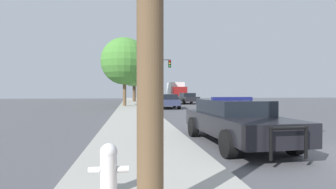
{
  "coord_description": "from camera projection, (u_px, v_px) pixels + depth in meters",
  "views": [
    {
      "loc": [
        -5.43,
        -5.31,
        1.62
      ],
      "look_at": [
        -1.66,
        21.06,
        1.29
      ],
      "focal_mm": 28.0,
      "sensor_mm": 36.0,
      "label": 1
    }
  ],
  "objects": [
    {
      "name": "traffic_cone",
      "position": [
        145.0,
        188.0,
        3.37
      ],
      "size": [
        0.36,
        0.36,
        0.49
      ],
      "color": "orange",
      "rests_on": "sidewalk_left"
    },
    {
      "name": "traffic_light",
      "position": [
        152.0,
        72.0,
        30.01
      ],
      "size": [
        3.71,
        0.35,
        5.29
      ],
      "color": "#424247",
      "rests_on": "sidewalk_left"
    },
    {
      "name": "car_background_oncoming",
      "position": [
        188.0,
        98.0,
        33.97
      ],
      "size": [
        2.26,
        4.62,
        1.4
      ],
      "rotation": [
        0.0,
        0.0,
        3.21
      ],
      "color": "black",
      "rests_on": "ground_plane"
    },
    {
      "name": "tree_sidewalk_mid",
      "position": [
        124.0,
        61.0,
        26.85
      ],
      "size": [
        4.83,
        4.83,
        7.0
      ],
      "color": "brown",
      "rests_on": "sidewalk_left"
    },
    {
      "name": "box_truck",
      "position": [
        176.0,
        91.0,
        44.48
      ],
      "size": [
        2.57,
        7.21,
        3.12
      ],
      "rotation": [
        0.0,
        0.0,
        3.13
      ],
      "color": "maroon",
      "rests_on": "ground_plane"
    },
    {
      "name": "fire_hydrant",
      "position": [
        109.0,
        167.0,
        3.83
      ],
      "size": [
        0.58,
        0.26,
        0.73
      ],
      "color": "white",
      "rests_on": "sidewalk_left"
    },
    {
      "name": "sidewalk_left",
      "position": [
        147.0,
        168.0,
        5.32
      ],
      "size": [
        3.0,
        110.0,
        0.13
      ],
      "color": "#A3A099",
      "rests_on": "ground_plane"
    },
    {
      "name": "police_car",
      "position": [
        234.0,
        120.0,
        8.08
      ],
      "size": [
        2.17,
        5.14,
        1.44
      ],
      "rotation": [
        0.0,
        0.0,
        3.18
      ],
      "color": "black",
      "rests_on": "ground_plane"
    },
    {
      "name": "car_background_midblock",
      "position": [
        167.0,
        101.0,
        24.76
      ],
      "size": [
        2.08,
        4.44,
        1.35
      ],
      "rotation": [
        0.0,
        0.0,
        -0.02
      ],
      "color": "#333856",
      "rests_on": "ground_plane"
    },
    {
      "name": "tree_sidewalk_far",
      "position": [
        134.0,
        65.0,
        38.2
      ],
      "size": [
        6.33,
        6.33,
        8.54
      ],
      "color": "brown",
      "rests_on": "sidewalk_left"
    }
  ]
}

